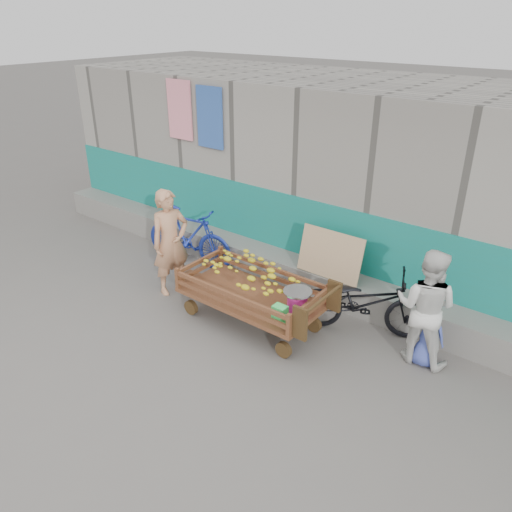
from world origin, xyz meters
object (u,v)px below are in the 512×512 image
Objects in this scene: bicycle_dark at (364,302)px; bicycle_blue at (189,236)px; bench at (206,285)px; woman at (426,307)px; vendor_man at (171,243)px; child at (427,336)px; banana_cart at (248,283)px.

bicycle_blue is (-3.33, 0.03, 0.05)m from bicycle_dark.
bicycle_dark reaches higher than bench.
bicycle_dark is at bearing -11.96° from woman.
vendor_man is 3.76m from woman.
bicycle_blue is at bearing -14.22° from child.
vendor_man is at bearing -1.99° from child.
bench is (-1.00, 0.18, -0.45)m from banana_cart.
woman reaches higher than bicycle_dark.
woman is at bearing 8.47° from bench.
banana_cart is 1.41× the size of woman.
bicycle_dark is 3.33m from bicycle_blue.
vendor_man is 1.09× the size of woman.
vendor_man is (-0.48, -0.22, 0.66)m from bench.
woman is at bearing -38.19° from child.
vendor_man is at bearing 6.41° from woman.
child is (3.79, 0.65, -0.42)m from vendor_man.
bicycle_dark reaches higher than child.
woman is 4.18m from bicycle_blue.
bicycle_blue is (-1.96, 0.80, -0.11)m from banana_cart.
bicycle_blue reaches higher than banana_cart.
banana_cart is at bearing 12.39° from woman.
vendor_man reaches higher than bench.
vendor_man is at bearing -159.63° from bicycle_blue.
bench is 0.84m from vendor_man.
banana_cart is 1.30× the size of vendor_man.
woman is at bearing -122.23° from bicycle_dark.
vendor_man is at bearing 81.33° from bicycle_dark.
vendor_man is 1.01m from bicycle_blue.
child reaches higher than bench.
bench is 3.35m from child.
banana_cart is 1.26× the size of bicycle_blue.
woman reaches higher than bicycle_blue.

